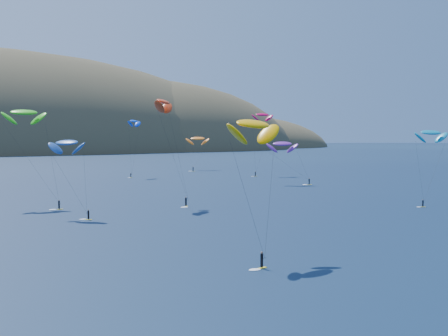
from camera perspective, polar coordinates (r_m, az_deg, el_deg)
kitesurfer_2 at (r=83.31m, az=2.67°, el=4.02°), size 9.77×10.71×20.31m
kitesurfer_3 at (r=148.20m, az=-17.82°, el=4.86°), size 10.44×13.28×23.83m
kitesurfer_4 at (r=236.18m, az=-8.23°, el=4.25°), size 7.59×6.94×22.92m
kitesurfer_5 at (r=153.76m, az=18.38°, el=3.09°), size 11.97×7.69×18.90m
kitesurfer_6 at (r=201.27m, az=5.36°, el=2.22°), size 12.28×10.95×15.75m
kitesurfer_8 at (r=244.76m, az=3.52°, el=4.88°), size 11.63×8.23×26.02m
kitesurfer_9 at (r=143.33m, az=-5.57°, el=6.03°), size 8.66×10.69×26.13m
kitesurfer_10 at (r=126.71m, az=-14.18°, el=2.25°), size 7.71×11.32×16.85m
kitesurfer_11 at (r=279.34m, az=-2.43°, el=2.71°), size 13.15×14.12×16.81m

